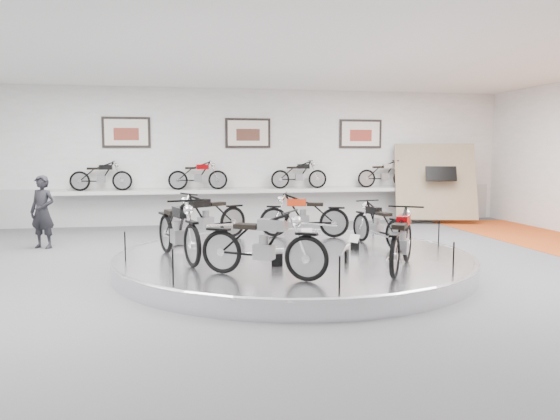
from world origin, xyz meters
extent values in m
plane|color=#545456|center=(0.00, 0.00, 0.00)|extent=(16.00, 16.00, 0.00)
plane|color=white|center=(0.00, 0.00, 4.00)|extent=(16.00, 16.00, 0.00)
plane|color=white|center=(0.00, 7.00, 2.00)|extent=(16.00, 0.00, 16.00)
cube|color=#BCBCBA|center=(0.00, 6.98, 0.55)|extent=(15.68, 0.04, 1.10)
cylinder|color=silver|center=(0.00, 0.30, 0.15)|extent=(6.40, 6.40, 0.30)
torus|color=#B2B2BA|center=(0.00, 0.30, 0.27)|extent=(6.40, 6.40, 0.10)
cube|color=silver|center=(0.00, 6.70, 1.00)|extent=(11.00, 0.55, 0.10)
cube|color=white|center=(-3.50, 6.96, 2.70)|extent=(1.35, 0.06, 0.88)
cube|color=white|center=(0.00, 6.96, 2.70)|extent=(1.35, 0.06, 0.88)
cube|color=white|center=(3.50, 6.96, 2.70)|extent=(1.35, 0.06, 0.88)
cube|color=#91785F|center=(5.60, 6.10, 1.25)|extent=(2.56, 1.52, 2.30)
imported|color=black|center=(-5.03, 3.49, 0.81)|extent=(0.70, 0.60, 1.63)
camera|label=1|loc=(-2.01, -9.29, 2.12)|focal=35.00mm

